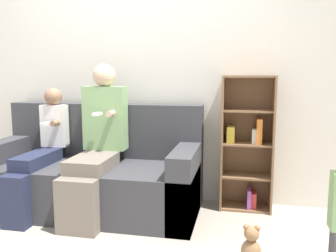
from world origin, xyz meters
name	(u,v)px	position (x,y,z in m)	size (l,w,h in m)	color
ground_plane	(104,236)	(0.00, 0.00, 0.00)	(14.00, 14.00, 0.00)	#9E9384
back_wall	(139,70)	(0.00, 1.00, 1.27)	(10.00, 0.06, 2.55)	silver
couch	(94,175)	(-0.30, 0.54, 0.32)	(1.92, 0.87, 0.95)	#38383D
adult_seated	(97,139)	(-0.21, 0.43, 0.68)	(0.38, 0.79, 1.33)	#70665B
child_seated	(39,152)	(-0.74, 0.37, 0.55)	(0.24, 0.80, 1.11)	#232842
bookshelf	(248,145)	(1.07, 0.85, 0.59)	(0.46, 0.28, 1.22)	brown
teddy_bear	(251,245)	(1.10, -0.17, 0.12)	(0.13, 0.11, 0.27)	#936B47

